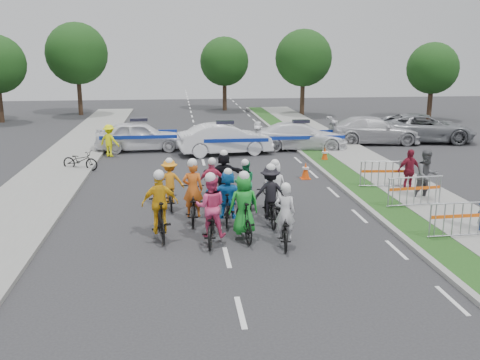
{
  "coord_description": "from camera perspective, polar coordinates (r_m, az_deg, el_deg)",
  "views": [
    {
      "loc": [
        -1.19,
        -12.96,
        5.29
      ],
      "look_at": [
        0.8,
        3.91,
        1.1
      ],
      "focal_mm": 40.0,
      "sensor_mm": 36.0,
      "label": 1
    }
  ],
  "objects": [
    {
      "name": "police_car_1",
      "position": [
        27.39,
        -1.61,
        4.38
      ],
      "size": [
        4.94,
        2.26,
        1.57
      ],
      "primitive_type": "imported",
      "rotation": [
        0.0,
        0.0,
        1.7
      ],
      "color": "white",
      "rests_on": "ground"
    },
    {
      "name": "rider_10",
      "position": [
        18.31,
        -7.48,
        -0.84
      ],
      "size": [
        0.99,
        1.74,
        1.75
      ],
      "rotation": [
        0.0,
        0.0,
        3.18
      ],
      "color": "black",
      "rests_on": "ground"
    },
    {
      "name": "rider_1",
      "position": [
        15.14,
        0.4,
        -3.51
      ],
      "size": [
        0.9,
        1.96,
        2.01
      ],
      "rotation": [
        0.0,
        0.0,
        3.25
      ],
      "color": "black",
      "rests_on": "ground"
    },
    {
      "name": "tree_2",
      "position": [
        43.46,
        19.87,
        11.14
      ],
      "size": [
        3.85,
        3.85,
        5.77
      ],
      "color": "#382619",
      "rests_on": "ground"
    },
    {
      "name": "grass_strip",
      "position": [
        19.98,
        14.01,
        -1.77
      ],
      "size": [
        1.2,
        60.0,
        0.11
      ],
      "primitive_type": "cube",
      "color": "#143F15",
      "rests_on": "ground"
    },
    {
      "name": "sidewalk_left",
      "position": [
        19.45,
        -22.33,
        -2.8
      ],
      "size": [
        3.0,
        60.0,
        0.13
      ],
      "primitive_type": "cube",
      "color": "gray",
      "rests_on": "ground"
    },
    {
      "name": "rider_5",
      "position": [
        16.5,
        -1.3,
        -2.12
      ],
      "size": [
        1.46,
        1.74,
        1.77
      ],
      "rotation": [
        0.0,
        0.0,
        2.99
      ],
      "color": "black",
      "rests_on": "ground"
    },
    {
      "name": "parked_bike",
      "position": [
        24.84,
        -16.68,
        2.02
      ],
      "size": [
        1.79,
        1.15,
        0.89
      ],
      "primitive_type": "imported",
      "rotation": [
        0.0,
        0.0,
        1.21
      ],
      "color": "black",
      "rests_on": "ground"
    },
    {
      "name": "police_car_0",
      "position": [
        28.89,
        -10.66,
        4.65
      ],
      "size": [
        4.71,
        2.1,
        1.57
      ],
      "primitive_type": "imported",
      "rotation": [
        0.0,
        0.0,
        1.62
      ],
      "color": "white",
      "rests_on": "ground"
    },
    {
      "name": "ground",
      "position": [
        14.05,
        -1.4,
        -8.27
      ],
      "size": [
        90.0,
        90.0,
        0.0
      ],
      "primitive_type": "plane",
      "color": "#28282B",
      "rests_on": "ground"
    },
    {
      "name": "spectator_1",
      "position": [
        19.98,
        19.29,
        0.44
      ],
      "size": [
        0.98,
        0.81,
        1.85
      ],
      "primitive_type": "imported",
      "rotation": [
        0.0,
        0.0,
        0.13
      ],
      "color": "#4E4F53",
      "rests_on": "ground"
    },
    {
      "name": "rider_8",
      "position": [
        17.98,
        0.5,
        -1.1
      ],
      "size": [
        0.78,
        1.76,
        1.74
      ],
      "rotation": [
        0.0,
        0.0,
        3.25
      ],
      "color": "black",
      "rests_on": "ground"
    },
    {
      "name": "spectator_2",
      "position": [
        21.15,
        17.58,
        0.97
      ],
      "size": [
        1.01,
        0.57,
        1.62
      ],
      "primitive_type": "imported",
      "rotation": [
        0.0,
        0.0,
        0.19
      ],
      "color": "maroon",
      "rests_on": "ground"
    },
    {
      "name": "barrier_1",
      "position": [
        18.95,
        18.12,
        -1.31
      ],
      "size": [
        2.04,
        0.67,
        1.12
      ],
      "primitive_type": null,
      "rotation": [
        0.0,
        0.0,
        0.09
      ],
      "color": "#A5A8AD",
      "rests_on": "ground"
    },
    {
      "name": "rider_9",
      "position": [
        17.93,
        -2.98,
        -1.02
      ],
      "size": [
        0.91,
        1.72,
        1.8
      ],
      "rotation": [
        0.0,
        0.0,
        3.12
      ],
      "color": "black",
      "rests_on": "ground"
    },
    {
      "name": "curb_right",
      "position": [
        19.74,
        12.11,
        -1.83
      ],
      "size": [
        0.2,
        60.0,
        0.12
      ],
      "primitive_type": "cube",
      "color": "gray",
      "rests_on": "ground"
    },
    {
      "name": "police_car_2",
      "position": [
        28.91,
        6.48,
        4.67
      ],
      "size": [
        5.23,
        2.82,
        1.44
      ],
      "primitive_type": "imported",
      "rotation": [
        0.0,
        0.0,
        1.4
      ],
      "color": "white",
      "rests_on": "ground"
    },
    {
      "name": "tree_1",
      "position": [
        44.16,
        6.78,
        12.79
      ],
      "size": [
        4.55,
        4.55,
        6.82
      ],
      "color": "#382619",
      "rests_on": "ground"
    },
    {
      "name": "cone_0",
      "position": [
        22.41,
        7.0,
        0.99
      ],
      "size": [
        0.4,
        0.4,
        0.7
      ],
      "color": "#F24C0C",
      "rests_on": "ground"
    },
    {
      "name": "cone_1",
      "position": [
        25.98,
        9.03,
        2.7
      ],
      "size": [
        0.4,
        0.4,
        0.7
      ],
      "color": "#F24C0C",
      "rests_on": "ground"
    },
    {
      "name": "rider_3",
      "position": [
        15.31,
        -8.49,
        -3.44
      ],
      "size": [
        1.07,
        1.99,
        2.04
      ],
      "rotation": [
        0.0,
        0.0,
        3.26
      ],
      "color": "black",
      "rests_on": "ground"
    },
    {
      "name": "tree_3",
      "position": [
        45.64,
        -17.02,
        12.77
      ],
      "size": [
        4.9,
        4.9,
        7.35
      ],
      "color": "#382619",
      "rests_on": "ground"
    },
    {
      "name": "rider_11",
      "position": [
        19.09,
        -1.74,
        0.16
      ],
      "size": [
        1.47,
        1.75,
        1.83
      ],
      "rotation": [
        0.0,
        0.0,
        3.11
      ],
      "color": "black",
      "rests_on": "ground"
    },
    {
      "name": "civilian_sedan",
      "position": [
        31.47,
        14.09,
        5.16
      ],
      "size": [
        5.43,
        2.66,
        1.52
      ],
      "primitive_type": "imported",
      "rotation": [
        0.0,
        0.0,
        1.47
      ],
      "color": "silver",
      "rests_on": "ground"
    },
    {
      "name": "rider_6",
      "position": [
        16.73,
        -5.03,
        -2.23
      ],
      "size": [
        0.82,
        2.04,
        2.04
      ],
      "rotation": [
        0.0,
        0.0,
        3.08
      ],
      "color": "black",
      "rests_on": "ground"
    },
    {
      "name": "civilian_suv",
      "position": [
        32.88,
        18.94,
        5.28
      ],
      "size": [
        6.21,
        3.69,
        1.62
      ],
      "primitive_type": "imported",
      "rotation": [
        0.0,
        0.0,
        1.39
      ],
      "color": "gray",
      "rests_on": "ground"
    },
    {
      "name": "rider_4",
      "position": [
        16.47,
        3.21,
        -2.19
      ],
      "size": [
        1.07,
        1.89,
        1.93
      ],
      "rotation": [
        0.0,
        0.0,
        3.15
      ],
      "color": "black",
      "rests_on": "ground"
    },
    {
      "name": "tree_4",
      "position": [
        47.16,
        -1.67,
        12.51
      ],
      "size": [
        4.2,
        4.2,
        6.3
      ],
      "color": "#382619",
      "rests_on": "ground"
    },
    {
      "name": "barrier_0",
      "position": [
        16.34,
        22.56,
        -4.08
      ],
      "size": [
        2.02,
        0.57,
        1.12
      ],
      "primitive_type": null,
      "rotation": [
        0.0,
        0.0,
        0.03
      ],
      "color": "#A5A8AD",
      "rests_on": "ground"
    },
    {
      "name": "rider_7",
      "position": [
        17.4,
        3.65,
        -1.39
      ],
      "size": [
        0.83,
        1.81,
        1.86
      ],
      "rotation": [
        0.0,
        0.0,
        3.25
      ],
      "color": "black",
      "rests_on": "ground"
    },
    {
      "name": "rider_2",
      "position": [
        14.92,
        -3.14,
        -3.9
      ],
      "size": [
        0.92,
        2.05,
        2.03
      ],
      "rotation": [
        0.0,
        0.0,
        3.02
      ],
      "color": "black",
      "rests_on": "ground"
    },
    {
      "name": "rider_0",
      "position": [
        14.78,
        4.76,
        -4.72
      ],
      "size": [
        0.85,
        1.83,
        1.8
      ],
      "rotation": [
        0.0,
        0.0,
        3.0
      ],
      "color": "black",
      "rests_on": "ground"
    },
    {
      "name": "sidewalk_right",
      "position": [
        20.67,
        18.69,
        -1.54
      ],
      "size": [
        2.4,
        60.0,
        0.13
      ],
      "primitive_type": "cube",
      "color": "gray",
      "rests_on": "ground"
    },
    {
      "name": "barrier_2",
      "position": [
        21.25,
        15.24,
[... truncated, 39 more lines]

